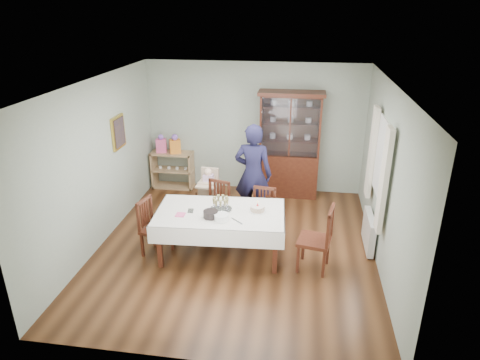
% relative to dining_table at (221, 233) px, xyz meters
% --- Properties ---
extents(floor, '(5.00, 5.00, 0.00)m').
position_rel_dining_table_xyz_m(floor, '(0.20, 0.26, -0.38)').
color(floor, '#593319').
rests_on(floor, ground).
extents(room_shell, '(5.00, 5.00, 5.00)m').
position_rel_dining_table_xyz_m(room_shell, '(0.20, 0.79, 1.32)').
color(room_shell, '#9EAA99').
rests_on(room_shell, floor).
extents(dining_table, '(2.07, 1.27, 0.76)m').
position_rel_dining_table_xyz_m(dining_table, '(0.00, 0.00, 0.00)').
color(dining_table, '#4E2413').
rests_on(dining_table, floor).
extents(china_cabinet, '(1.30, 0.48, 2.18)m').
position_rel_dining_table_xyz_m(china_cabinet, '(0.95, 2.51, 0.74)').
color(china_cabinet, '#4E2413').
rests_on(china_cabinet, floor).
extents(sideboard, '(0.90, 0.38, 0.80)m').
position_rel_dining_table_xyz_m(sideboard, '(-1.55, 2.54, 0.02)').
color(sideboard, tan).
rests_on(sideboard, floor).
extents(picture_frame, '(0.04, 0.48, 0.58)m').
position_rel_dining_table_xyz_m(picture_frame, '(-2.02, 1.06, 1.27)').
color(picture_frame, gold).
rests_on(picture_frame, room_shell).
extents(window, '(0.04, 1.02, 1.22)m').
position_rel_dining_table_xyz_m(window, '(2.42, 0.56, 1.17)').
color(window, white).
rests_on(window, room_shell).
extents(curtain_left, '(0.07, 0.30, 1.55)m').
position_rel_dining_table_xyz_m(curtain_left, '(2.36, -0.06, 1.07)').
color(curtain_left, silver).
rests_on(curtain_left, room_shell).
extents(curtain_right, '(0.07, 0.30, 1.55)m').
position_rel_dining_table_xyz_m(curtain_right, '(2.36, 1.18, 1.07)').
color(curtain_right, silver).
rests_on(curtain_right, room_shell).
extents(radiator, '(0.10, 0.80, 0.55)m').
position_rel_dining_table_xyz_m(radiator, '(2.36, 0.56, -0.08)').
color(radiator, white).
rests_on(radiator, floor).
extents(chair_far_left, '(0.53, 0.53, 0.94)m').
position_rel_dining_table_xyz_m(chair_far_left, '(-0.22, 0.64, -0.10)').
color(chair_far_left, '#4E2413').
rests_on(chair_far_left, floor).
extents(chair_far_right, '(0.45, 0.45, 0.90)m').
position_rel_dining_table_xyz_m(chair_far_right, '(0.61, 0.58, -0.12)').
color(chair_far_right, '#4E2413').
rests_on(chair_far_right, floor).
extents(chair_end_left, '(0.50, 0.50, 0.93)m').
position_rel_dining_table_xyz_m(chair_end_left, '(-1.03, -0.12, -0.11)').
color(chair_end_left, '#4E2413').
rests_on(chair_end_left, floor).
extents(chair_end_right, '(0.55, 0.55, 1.04)m').
position_rel_dining_table_xyz_m(chair_end_right, '(1.48, -0.19, -0.08)').
color(chair_end_right, '#4E2413').
rests_on(chair_end_right, floor).
extents(woman, '(0.71, 0.50, 1.86)m').
position_rel_dining_table_xyz_m(woman, '(0.37, 1.21, 0.54)').
color(woman, black).
rests_on(woman, floor).
extents(high_chair, '(0.48, 0.48, 0.99)m').
position_rel_dining_table_xyz_m(high_chair, '(-0.45, 1.22, 0.00)').
color(high_chair, black).
rests_on(high_chair, floor).
extents(champagne_tray, '(0.35, 0.35, 0.21)m').
position_rel_dining_table_xyz_m(champagne_tray, '(-0.00, 0.06, 0.44)').
color(champagne_tray, silver).
rests_on(champagne_tray, dining_table).
extents(birthday_cake, '(0.26, 0.26, 0.18)m').
position_rel_dining_table_xyz_m(birthday_cake, '(0.57, 0.10, 0.42)').
color(birthday_cake, white).
rests_on(birthday_cake, dining_table).
extents(plate_stack_dark, '(0.24, 0.24, 0.11)m').
position_rel_dining_table_xyz_m(plate_stack_dark, '(-0.10, -0.21, 0.43)').
color(plate_stack_dark, black).
rests_on(plate_stack_dark, dining_table).
extents(plate_stack_white, '(0.28, 0.28, 0.10)m').
position_rel_dining_table_xyz_m(plate_stack_white, '(0.08, -0.26, 0.42)').
color(plate_stack_white, white).
rests_on(plate_stack_white, dining_table).
extents(napkin_stack, '(0.14, 0.14, 0.02)m').
position_rel_dining_table_xyz_m(napkin_stack, '(-0.58, -0.21, 0.38)').
color(napkin_stack, '#EE5790').
rests_on(napkin_stack, dining_table).
extents(cutlery, '(0.13, 0.17, 0.01)m').
position_rel_dining_table_xyz_m(cutlery, '(-0.49, -0.05, 0.38)').
color(cutlery, silver).
rests_on(cutlery, dining_table).
extents(cake_knife, '(0.21, 0.19, 0.01)m').
position_rel_dining_table_xyz_m(cake_knife, '(0.31, -0.27, 0.38)').
color(cake_knife, silver).
rests_on(cake_knife, dining_table).
extents(gift_bag_pink, '(0.24, 0.18, 0.40)m').
position_rel_dining_table_xyz_m(gift_bag_pink, '(-1.76, 2.52, 0.59)').
color(gift_bag_pink, '#EE5790').
rests_on(gift_bag_pink, sideboard).
extents(gift_bag_orange, '(0.27, 0.23, 0.41)m').
position_rel_dining_table_xyz_m(gift_bag_orange, '(-1.45, 2.52, 0.60)').
color(gift_bag_orange, orange).
rests_on(gift_bag_orange, sideboard).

